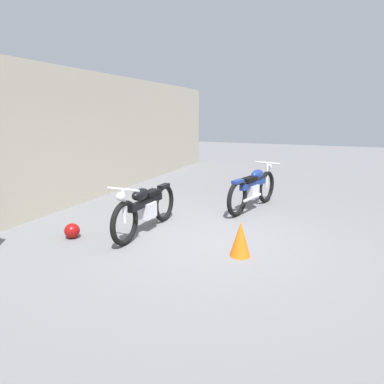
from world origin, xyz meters
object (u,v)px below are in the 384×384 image
helmet (72,231)px  traffic_cone (240,239)px  motorcycle_blue (253,188)px  motorcycle_black (146,208)px

helmet → traffic_cone: traffic_cone is taller
helmet → motorcycle_blue: (3.10, -2.53, 0.35)m
traffic_cone → motorcycle_blue: (2.72, 0.40, 0.21)m
helmet → motorcycle_black: bearing=-53.1°
helmet → motorcycle_black: (0.78, -1.04, 0.33)m
helmet → traffic_cone: 2.96m
helmet → motorcycle_black: motorcycle_black is taller
traffic_cone → motorcycle_blue: bearing=8.3°
helmet → motorcycle_blue: size_ratio=0.12×
traffic_cone → motorcycle_blue: size_ratio=0.25×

